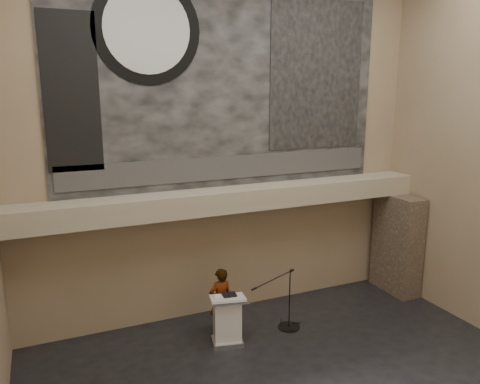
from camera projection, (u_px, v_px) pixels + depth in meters
name	position (u px, v px, depth m)	size (l,w,h in m)	color
wall_back	(227.00, 142.00, 11.06)	(10.00, 0.02, 8.50)	#857354
soffit	(233.00, 199.00, 10.99)	(10.00, 0.80, 0.50)	gray
sprinkler_left	(168.00, 218.00, 10.38)	(0.04, 0.04, 0.06)	#B2893D
sprinkler_right	(304.00, 203.00, 11.74)	(0.04, 0.04, 0.06)	#B2893D
banner	(227.00, 79.00, 10.71)	(8.00, 0.05, 5.00)	black
banner_text_strip	(228.00, 167.00, 11.13)	(7.76, 0.02, 0.55)	#313131
banner_clock_rim	(147.00, 29.00, 9.76)	(2.30, 2.30, 0.02)	black
banner_clock_face	(147.00, 29.00, 9.74)	(1.84, 1.84, 0.02)	silver
banner_building_print	(317.00, 75.00, 11.59)	(2.60, 0.02, 3.60)	black
banner_brick_print	(71.00, 93.00, 9.43)	(1.10, 0.02, 3.20)	black
stone_pier	(397.00, 244.00, 12.74)	(0.60, 1.40, 2.70)	#3F3227
lectern	(227.00, 320.00, 10.22)	(0.84, 0.67, 1.14)	silver
binder	(229.00, 295.00, 10.12)	(0.29, 0.24, 0.04)	black
papers	(220.00, 297.00, 10.05)	(0.23, 0.31, 0.01)	silver
speaker_person	(220.00, 301.00, 10.63)	(0.56, 0.37, 1.55)	beige
mic_stand	(288.00, 319.00, 10.91)	(1.49, 0.83, 1.44)	black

